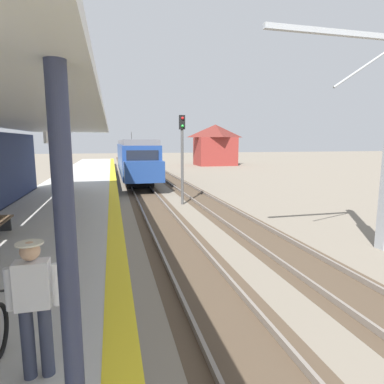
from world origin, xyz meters
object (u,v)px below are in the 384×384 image
(commuter_person, at_px, (34,302))
(rail_signal_post, at_px, (182,150))
(distant_trackside_house, at_px, (215,144))
(approaching_train, at_px, (135,157))

(commuter_person, xyz_separation_m, rail_signal_post, (4.93, 14.57, 1.35))
(rail_signal_post, distance_m, distant_trackside_house, 32.94)
(approaching_train, bearing_deg, distant_trackside_house, 50.50)
(rail_signal_post, bearing_deg, approaching_train, 97.43)
(approaching_train, distance_m, rail_signal_post, 14.04)
(commuter_person, bearing_deg, rail_signal_post, 71.31)
(approaching_train, xyz_separation_m, commuter_person, (-3.12, -28.46, -0.34))
(approaching_train, relative_size, rail_signal_post, 3.77)
(rail_signal_post, bearing_deg, distant_trackside_house, 68.59)
(rail_signal_post, height_order, distant_trackside_house, distant_trackside_house)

